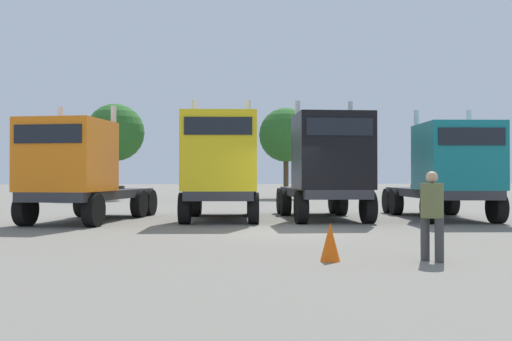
# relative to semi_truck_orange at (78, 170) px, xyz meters

# --- Properties ---
(ground) EXTENTS (200.00, 200.00, 0.00)m
(ground) POSITION_rel_semi_truck_orange_xyz_m (6.42, -3.72, -1.73)
(ground) COLOR slate
(semi_truck_orange) EXTENTS (4.16, 6.71, 3.90)m
(semi_truck_orange) POSITION_rel_semi_truck_orange_xyz_m (0.00, 0.00, 0.00)
(semi_truck_orange) COLOR #333338
(semi_truck_orange) RESTS_ON ground
(semi_truck_yellow) EXTENTS (3.22, 6.08, 4.21)m
(semi_truck_yellow) POSITION_rel_semi_truck_orange_xyz_m (4.67, 0.06, 0.15)
(semi_truck_yellow) COLOR #333338
(semi_truck_yellow) RESTS_ON ground
(semi_truck_black) EXTENTS (2.94, 6.35, 4.20)m
(semi_truck_black) POSITION_rel_semi_truck_orange_xyz_m (8.34, -0.22, 0.13)
(semi_truck_black) COLOR #333338
(semi_truck_black) RESTS_ON ground
(semi_truck_teal) EXTENTS (3.32, 6.64, 3.90)m
(semi_truck_teal) POSITION_rel_semi_truck_orange_xyz_m (12.56, -0.67, -0.00)
(semi_truck_teal) COLOR #333338
(semi_truck_teal) RESTS_ON ground
(visitor_with_camera) EXTENTS (0.56, 0.56, 1.61)m
(visitor_with_camera) POSITION_rel_semi_truck_orange_xyz_m (7.69, -9.38, -0.80)
(visitor_with_camera) COLOR #3B3B3B
(visitor_with_camera) RESTS_ON ground
(traffic_cone_near) EXTENTS (0.36, 0.36, 0.70)m
(traffic_cone_near) POSITION_rel_semi_truck_orange_xyz_m (5.89, -9.11, -1.38)
(traffic_cone_near) COLOR #F2590C
(traffic_cone_near) RESTS_ON ground
(oak_far_left) EXTENTS (3.80, 3.80, 6.36)m
(oak_far_left) POSITION_rel_semi_truck_orange_xyz_m (-0.75, 18.96, 2.71)
(oak_far_left) COLOR #4C3823
(oak_far_left) RESTS_ON ground
(oak_far_centre) EXTENTS (2.97, 2.97, 5.05)m
(oak_far_centre) POSITION_rel_semi_truck_orange_xyz_m (6.09, 20.50, 1.82)
(oak_far_centre) COLOR #4C3823
(oak_far_centre) RESTS_ON ground
(oak_far_right) EXTENTS (3.82, 3.82, 6.39)m
(oak_far_right) POSITION_rel_semi_truck_orange_xyz_m (10.92, 19.74, 2.74)
(oak_far_right) COLOR #4C3823
(oak_far_right) RESTS_ON ground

